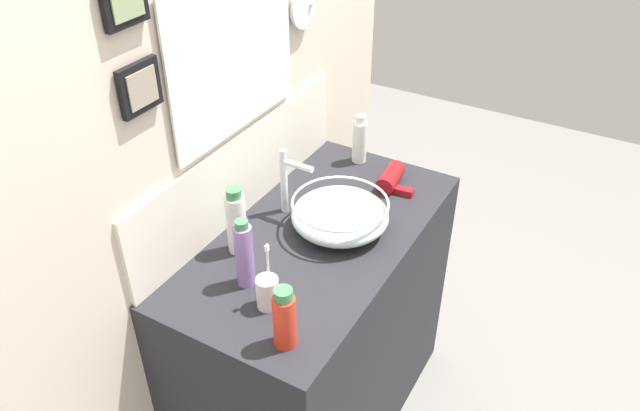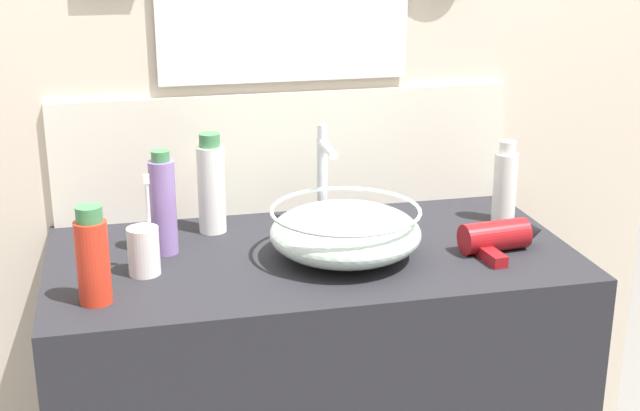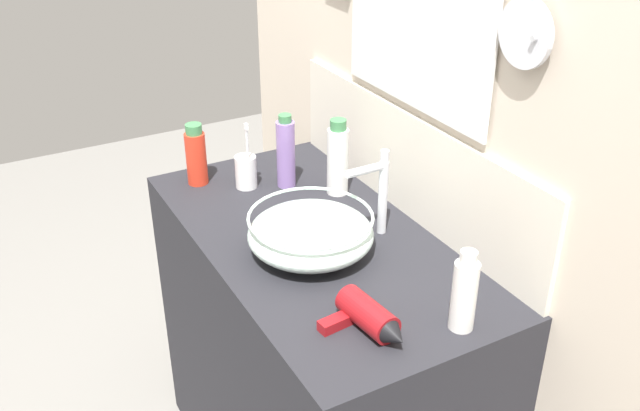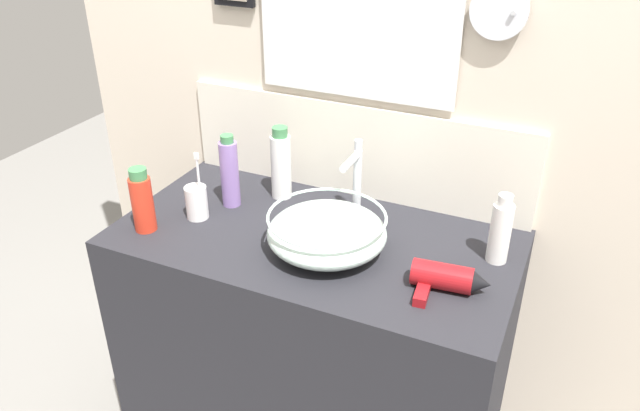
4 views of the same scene
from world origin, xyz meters
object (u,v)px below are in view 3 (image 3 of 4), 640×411
spray_bottle (464,293)px  hair_drier (370,318)px  lotion_bottle (196,156)px  soap_dispenser (338,159)px  faucet (379,187)px  glass_bowl_sink (311,233)px  toothbrush_cup (246,171)px  shampoo_bottle (286,153)px

spray_bottle → hair_drier: bearing=-115.6°
hair_drier → spray_bottle: (0.08, 0.18, 0.06)m
lotion_bottle → soap_dispenser: bearing=52.7°
faucet → lotion_bottle: size_ratio=1.25×
glass_bowl_sink → toothbrush_cup: (-0.41, 0.00, -0.01)m
faucet → lotion_bottle: 0.59m
glass_bowl_sink → faucet: faucet is taller
shampoo_bottle → spray_bottle: shampoo_bottle is taller
hair_drier → lotion_bottle: (-0.82, -0.07, 0.06)m
toothbrush_cup → shampoo_bottle: 0.13m
spray_bottle → soap_dispenser: bearing=173.1°
glass_bowl_sink → spray_bottle: size_ratio=1.65×
faucet → toothbrush_cup: (-0.41, -0.19, -0.08)m
soap_dispenser → spray_bottle: 0.66m
spray_bottle → lotion_bottle: spray_bottle is taller
faucet → hair_drier: 0.41m
soap_dispenser → spray_bottle: bearing=-6.9°
soap_dispenser → lotion_bottle: 0.41m
shampoo_bottle → lotion_bottle: bearing=-122.3°
shampoo_bottle → lotion_bottle: 0.26m
shampoo_bottle → soap_dispenser: soap_dispenser is taller
hair_drier → spray_bottle: 0.20m
glass_bowl_sink → faucet: size_ratio=1.34×
faucet → shampoo_bottle: size_ratio=1.05×
hair_drier → shampoo_bottle: size_ratio=0.87×
hair_drier → soap_dispenser: 0.63m
faucet → hair_drier: size_ratio=1.21×
soap_dispenser → spray_bottle: size_ratio=1.19×
faucet → lotion_bottle: bearing=-148.6°
glass_bowl_sink → lotion_bottle: size_ratio=1.68×
hair_drier → shampoo_bottle: shampoo_bottle is taller
faucet → spray_bottle: bearing=-7.5°
toothbrush_cup → spray_bottle: toothbrush_cup is taller
hair_drier → toothbrush_cup: 0.73m
faucet → soap_dispenser: faucet is taller
toothbrush_cup → shampoo_bottle: bearing=66.2°
faucet → lotion_bottle: (-0.50, -0.30, -0.05)m
faucet → hair_drier: (0.33, -0.23, -0.10)m
spray_bottle → lotion_bottle: (-0.91, -0.25, 0.00)m
hair_drier → lotion_bottle: lotion_bottle is taller
hair_drier → shampoo_bottle: bearing=167.9°
spray_bottle → faucet: bearing=172.5°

